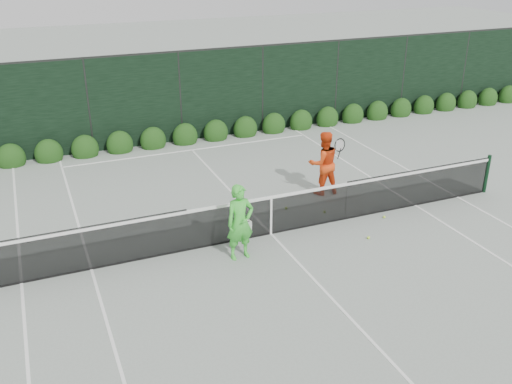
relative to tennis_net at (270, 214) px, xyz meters
name	(u,v)px	position (x,y,z in m)	size (l,w,h in m)	color
ground	(271,234)	(0.02, 0.00, -0.53)	(80.00, 80.00, 0.00)	gray
tennis_net	(270,214)	(0.00, 0.00, 0.00)	(12.90, 0.10, 1.07)	#10311B
player_woman	(240,222)	(-1.02, -0.71, 0.31)	(0.66, 0.45, 1.69)	green
player_man	(323,163)	(2.29, 1.64, 0.34)	(0.95, 0.72, 1.75)	#F04514
court_lines	(271,234)	(0.02, 0.00, -0.53)	(11.03, 23.83, 0.01)	white
windscreen_fence	(332,225)	(0.02, -2.71, 0.98)	(32.00, 21.07, 3.06)	black
hedge_row	(185,137)	(0.02, 7.15, -0.30)	(31.66, 0.65, 0.94)	#16330E
tennis_balls	(340,218)	(1.91, 0.05, -0.50)	(2.09, 2.25, 0.07)	#BDF035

